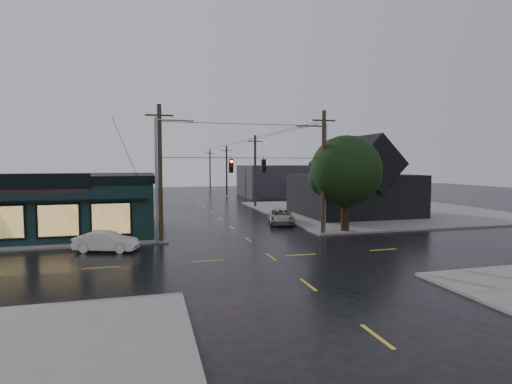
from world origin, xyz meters
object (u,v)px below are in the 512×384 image
object	(u,v)px
corner_tree	(346,171)
suv_silver	(281,217)
sedan_cream	(106,241)
utility_pole_nw	(161,243)
utility_pole_ne	(323,234)

from	to	relation	value
corner_tree	suv_silver	size ratio (longest dim) A/B	1.60
sedan_cream	suv_silver	xyz separation A→B (m)	(15.21, 8.67, 0.02)
utility_pole_nw	sedan_cream	size ratio (longest dim) A/B	2.46
corner_tree	sedan_cream	world-z (taller)	corner_tree
utility_pole_nw	utility_pole_ne	xyz separation A→B (m)	(13.00, 0.00, 0.00)
utility_pole_nw	suv_silver	bearing A→B (deg)	29.44
sedan_cream	utility_pole_ne	bearing A→B (deg)	-64.96
utility_pole_nw	corner_tree	bearing A→B (deg)	1.87
utility_pole_nw	utility_pole_ne	size ratio (longest dim) A/B	1.00
utility_pole_ne	suv_silver	xyz separation A→B (m)	(-1.42, 6.53, 0.70)
corner_tree	utility_pole_nw	bearing A→B (deg)	-178.13
corner_tree	suv_silver	bearing A→B (deg)	121.63
sedan_cream	suv_silver	world-z (taller)	suv_silver
corner_tree	utility_pole_ne	size ratio (longest dim) A/B	0.80
utility_pole_ne	suv_silver	world-z (taller)	utility_pole_ne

